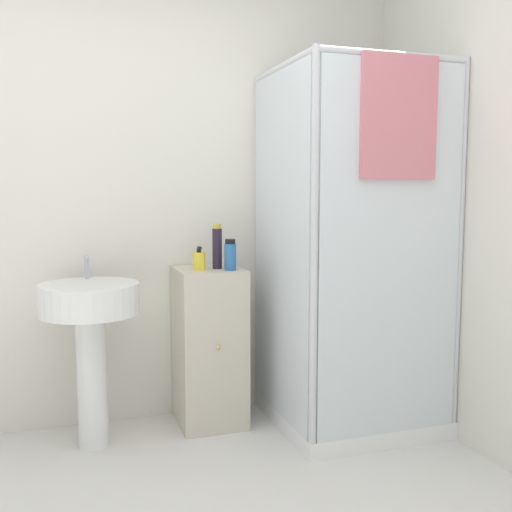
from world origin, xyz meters
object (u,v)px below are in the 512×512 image
at_px(sink, 90,323).
at_px(shampoo_bottle_tall_black, 217,247).
at_px(soap_dispenser, 199,261).
at_px(shampoo_bottle_blue, 230,255).

xyz_separation_m(sink, shampoo_bottle_tall_black, (0.67, 0.09, 0.35)).
xyz_separation_m(soap_dispenser, shampoo_bottle_blue, (0.15, -0.07, 0.03)).
bearing_deg(soap_dispenser, shampoo_bottle_blue, -23.02).
bearing_deg(soap_dispenser, sink, -172.91).
bearing_deg(shampoo_bottle_tall_black, shampoo_bottle_blue, -60.93).
bearing_deg(shampoo_bottle_tall_black, soap_dispenser, -168.90).
bearing_deg(shampoo_bottle_blue, sink, -179.56).
xyz_separation_m(sink, shampoo_bottle_blue, (0.72, 0.01, 0.31)).
height_order(sink, shampoo_bottle_blue, shampoo_bottle_blue).
bearing_deg(sink, soap_dispenser, 7.09).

